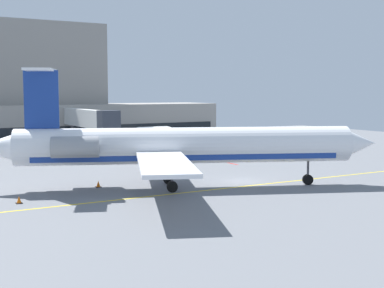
{
  "coord_description": "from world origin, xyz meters",
  "views": [
    {
      "loc": [
        -27.68,
        -38.79,
        8.07
      ],
      "look_at": [
        -1.71,
        6.21,
        3.0
      ],
      "focal_mm": 50.17,
      "sensor_mm": 36.0,
      "label": 1
    }
  ],
  "objects_px": {
    "baggage_tug": "(235,143)",
    "belt_loader": "(61,147)",
    "regional_jet": "(179,146)",
    "pushback_tractor": "(303,143)",
    "fuel_tank": "(153,135)"
  },
  "relations": [
    {
      "from": "baggage_tug",
      "to": "belt_loader",
      "type": "bearing_deg",
      "value": 167.19
    },
    {
      "from": "baggage_tug",
      "to": "regional_jet",
      "type": "bearing_deg",
      "value": -133.46
    },
    {
      "from": "regional_jet",
      "to": "pushback_tractor",
      "type": "xyz_separation_m",
      "value": [
        28.66,
        16.9,
        -2.57
      ]
    },
    {
      "from": "regional_jet",
      "to": "fuel_tank",
      "type": "height_order",
      "value": "regional_jet"
    },
    {
      "from": "regional_jet",
      "to": "baggage_tug",
      "type": "bearing_deg",
      "value": 46.54
    },
    {
      "from": "regional_jet",
      "to": "baggage_tug",
      "type": "xyz_separation_m",
      "value": [
        21.17,
        22.34,
        -2.67
      ]
    },
    {
      "from": "baggage_tug",
      "to": "belt_loader",
      "type": "xyz_separation_m",
      "value": [
        -23.2,
        5.27,
        0.21
      ]
    },
    {
      "from": "belt_loader",
      "to": "pushback_tractor",
      "type": "bearing_deg",
      "value": -19.26
    },
    {
      "from": "regional_jet",
      "to": "belt_loader",
      "type": "xyz_separation_m",
      "value": [
        -2.03,
        27.62,
        -2.46
      ]
    },
    {
      "from": "regional_jet",
      "to": "fuel_tank",
      "type": "distance_m",
      "value": 35.06
    },
    {
      "from": "baggage_tug",
      "to": "pushback_tractor",
      "type": "relative_size",
      "value": 0.89
    },
    {
      "from": "belt_loader",
      "to": "fuel_tank",
      "type": "height_order",
      "value": "fuel_tank"
    },
    {
      "from": "regional_jet",
      "to": "fuel_tank",
      "type": "bearing_deg",
      "value": 67.63
    },
    {
      "from": "pushback_tractor",
      "to": "belt_loader",
      "type": "bearing_deg",
      "value": 160.74
    },
    {
      "from": "belt_loader",
      "to": "baggage_tug",
      "type": "bearing_deg",
      "value": -12.81
    }
  ]
}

